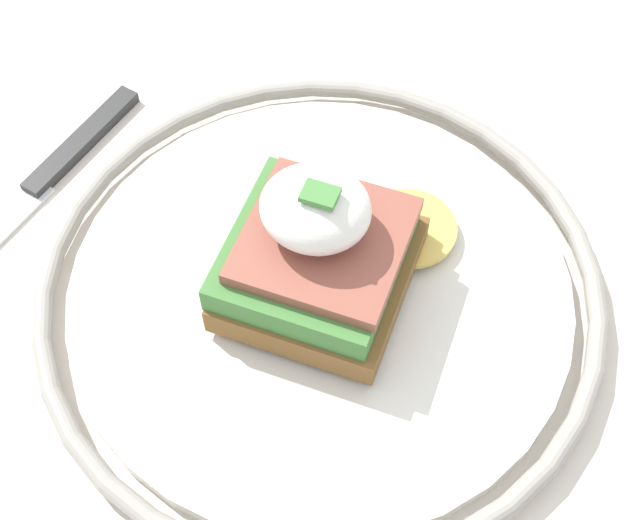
# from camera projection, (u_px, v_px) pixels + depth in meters

# --- Properties ---
(dining_table) EXTENTS (1.06, 0.90, 0.76)m
(dining_table) POSITION_uv_depth(u_px,v_px,m) (322.00, 302.00, 0.58)
(dining_table) COLOR beige
(dining_table) RESTS_ON ground_plane
(plate) EXTENTS (0.29, 0.29, 0.02)m
(plate) POSITION_uv_depth(u_px,v_px,m) (320.00, 290.00, 0.45)
(plate) COLOR silver
(plate) RESTS_ON dining_table
(sandwich) EXTENTS (0.10, 0.12, 0.07)m
(sandwich) POSITION_uv_depth(u_px,v_px,m) (320.00, 250.00, 0.42)
(sandwich) COLOR brown
(sandwich) RESTS_ON plate
(knife) EXTENTS (0.05, 0.19, 0.01)m
(knife) POSITION_uv_depth(u_px,v_px,m) (41.00, 183.00, 0.49)
(knife) COLOR #2D2D2D
(knife) RESTS_ON dining_table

